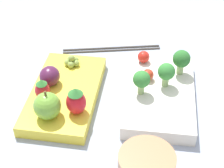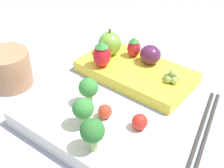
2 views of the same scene
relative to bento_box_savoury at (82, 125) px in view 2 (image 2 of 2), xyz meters
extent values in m
plane|color=#939EB2|center=(0.01, -0.09, -0.01)|extent=(4.00, 4.00, 0.00)
cube|color=silver|center=(0.00, 0.00, 0.00)|extent=(0.21, 0.13, 0.03)
cube|color=yellow|center=(0.02, -0.17, 0.00)|extent=(0.22, 0.12, 0.02)
cylinder|color=#93B770|center=(0.01, -0.03, 0.02)|extent=(0.01, 0.01, 0.02)
sphere|color=#388438|center=(0.01, -0.03, 0.04)|extent=(0.03, 0.03, 0.03)
cylinder|color=#93B770|center=(-0.01, 0.01, 0.02)|extent=(0.01, 0.01, 0.02)
sphere|color=#388438|center=(-0.01, 0.01, 0.04)|extent=(0.03, 0.03, 0.03)
cylinder|color=#93B770|center=(-0.05, 0.03, 0.02)|extent=(0.01, 0.01, 0.02)
sphere|color=#2D702D|center=(-0.05, 0.03, 0.05)|extent=(0.03, 0.03, 0.03)
sphere|color=red|center=(-0.08, -0.04, 0.02)|extent=(0.02, 0.02, 0.02)
sphere|color=red|center=(-0.02, -0.02, 0.02)|extent=(0.02, 0.02, 0.02)
sphere|color=#70A838|center=(0.09, -0.18, 0.03)|extent=(0.05, 0.05, 0.05)
cylinder|color=brown|center=(0.09, -0.18, 0.06)|extent=(0.00, 0.00, 0.01)
ellipsoid|color=red|center=(0.07, -0.14, 0.03)|extent=(0.03, 0.03, 0.04)
cone|color=#388438|center=(0.07, -0.14, 0.05)|extent=(0.03, 0.03, 0.01)
ellipsoid|color=red|center=(0.05, -0.20, 0.03)|extent=(0.03, 0.03, 0.03)
cone|color=#388438|center=(0.05, -0.20, 0.04)|extent=(0.02, 0.02, 0.01)
ellipsoid|color=#511E42|center=(0.01, -0.20, 0.03)|extent=(0.04, 0.04, 0.04)
sphere|color=#8EA84C|center=(-0.05, -0.17, 0.02)|extent=(0.01, 0.01, 0.01)
sphere|color=#8EA84C|center=(-0.05, -0.17, 0.02)|extent=(0.01, 0.01, 0.01)
sphere|color=#8EA84C|center=(-0.06, -0.17, 0.02)|extent=(0.01, 0.01, 0.01)
sphere|color=#8EA84C|center=(-0.06, -0.18, 0.02)|extent=(0.01, 0.01, 0.01)
sphere|color=#8EA84C|center=(-0.05, -0.18, 0.02)|extent=(0.01, 0.01, 0.01)
sphere|color=#8EA84C|center=(-0.06, -0.17, 0.02)|extent=(0.01, 0.01, 0.01)
cylinder|color=tan|center=(0.19, -0.01, 0.02)|extent=(0.08, 0.08, 0.07)
cylinder|color=#332D28|center=(-0.14, -0.11, -0.01)|extent=(0.05, 0.21, 0.01)
cylinder|color=#332D28|center=(-0.15, -0.11, -0.01)|extent=(0.05, 0.21, 0.01)
camera|label=1|loc=(0.51, -0.01, 0.45)|focal=60.00mm
camera|label=2|loc=(-0.25, 0.24, 0.33)|focal=50.00mm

